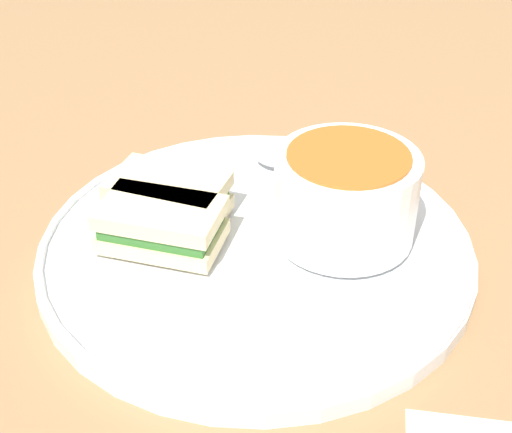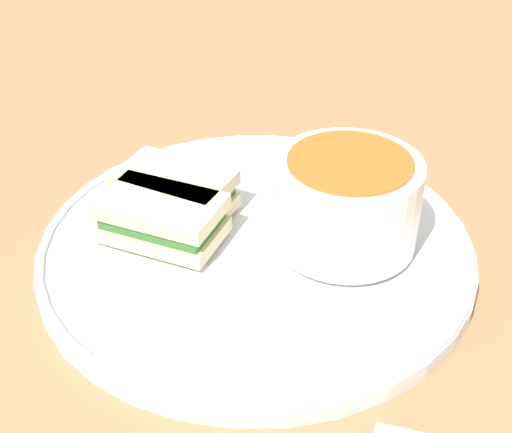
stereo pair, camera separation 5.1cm
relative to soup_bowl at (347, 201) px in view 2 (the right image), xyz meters
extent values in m
plane|color=#9E754C|center=(-0.01, -0.06, -0.05)|extent=(2.40, 2.40, 0.00)
cylinder|color=white|center=(-0.01, -0.06, -0.04)|extent=(0.32, 0.32, 0.01)
torus|color=white|center=(-0.01, -0.06, -0.04)|extent=(0.31, 0.31, 0.01)
cylinder|color=white|center=(0.00, 0.00, -0.03)|extent=(0.06, 0.06, 0.01)
cylinder|color=white|center=(0.00, 0.00, 0.00)|extent=(0.10, 0.10, 0.06)
cylinder|color=orange|center=(0.00, 0.00, 0.03)|extent=(0.09, 0.09, 0.01)
cube|color=silver|center=(-0.06, 0.01, -0.03)|extent=(0.08, 0.07, 0.00)
ellipsoid|color=silver|center=(-0.11, -0.02, -0.03)|extent=(0.04, 0.04, 0.01)
cube|color=beige|center=(-0.05, -0.12, -0.03)|extent=(0.09, 0.10, 0.01)
cube|color=#33702D|center=(-0.05, -0.12, -0.02)|extent=(0.08, 0.09, 0.01)
cube|color=beige|center=(-0.05, -0.12, -0.01)|extent=(0.09, 0.10, 0.01)
cube|color=beige|center=(-0.02, -0.13, -0.03)|extent=(0.09, 0.10, 0.01)
cube|color=#33702D|center=(-0.02, -0.13, -0.02)|extent=(0.08, 0.09, 0.01)
cube|color=beige|center=(-0.02, -0.13, -0.01)|extent=(0.09, 0.10, 0.01)
camera|label=1|loc=(0.40, -0.16, 0.28)|focal=50.00mm
camera|label=2|loc=(0.40, -0.11, 0.28)|focal=50.00mm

